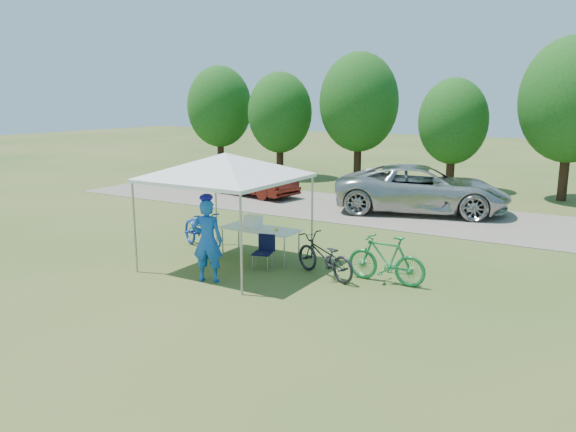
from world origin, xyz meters
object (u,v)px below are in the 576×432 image
object	(u,v)px
cooler	(253,221)
bike_dark	(324,256)
bike_green	(386,259)
cyclist	(207,241)
bike_blue	(199,230)
folding_table	(260,230)
sedan	(253,179)
folding_chair	(264,249)
minivan	(421,189)

from	to	relation	value
cooler	bike_dark	world-z (taller)	cooler
bike_green	cooler	bearing A→B (deg)	-91.64
cyclist	bike_blue	world-z (taller)	cyclist
folding_table	sedan	distance (m)	9.36
bike_dark	bike_green	bearing A→B (deg)	124.72
bike_dark	bike_blue	bearing A→B (deg)	-74.36
folding_chair	sedan	xyz separation A→B (m)	(-5.93, 8.19, 0.21)
bike_green	sedan	distance (m)	11.72
bike_dark	sedan	distance (m)	10.98
folding_table	bike_green	world-z (taller)	bike_green
cyclist	sedan	distance (m)	11.06
folding_chair	sedan	world-z (taller)	sedan
minivan	sedan	xyz separation A→B (m)	(-7.03, -0.17, -0.16)
bike_dark	minivan	bearing A→B (deg)	-155.67
cooler	bike_green	size ratio (longest dim) A/B	0.24
bike_dark	sedan	xyz separation A→B (m)	(-7.46, 8.06, 0.21)
cooler	folding_table	bearing A→B (deg)	-0.00
cooler	minivan	world-z (taller)	minivan
bike_green	cyclist	bearing A→B (deg)	-60.39
bike_blue	minivan	world-z (taller)	minivan
folding_table	minivan	distance (m)	7.95
bike_green	bike_dark	world-z (taller)	bike_green
folding_table	bike_blue	size ratio (longest dim) A/B	0.97
cooler	sedan	bearing A→B (deg)	124.44
bike_blue	folding_chair	bearing A→B (deg)	-73.81
bike_dark	folding_chair	bearing A→B (deg)	-63.84
folding_table	bike_dark	distance (m)	2.09
cooler	bike_blue	bearing A→B (deg)	-178.51
bike_blue	bike_green	distance (m)	5.30
cyclist	minivan	world-z (taller)	cyclist
bike_dark	minivan	distance (m)	8.25
bike_blue	cyclist	bearing A→B (deg)	-107.90
cooler	bike_green	distance (m)	3.61
bike_green	bike_dark	distance (m)	1.39
cyclist	bike_blue	size ratio (longest dim) A/B	0.92
folding_chair	sedan	distance (m)	10.11
folding_chair	bike_dark	bearing A→B (deg)	-11.01
cyclist	minivan	bearing A→B (deg)	-120.46
minivan	sedan	distance (m)	7.03
folding_table	folding_chair	xyz separation A→B (m)	(0.50, -0.57, -0.28)
cooler	cyclist	size ratio (longest dim) A/B	0.23
folding_table	minivan	xyz separation A→B (m)	(1.60, 7.79, 0.09)
bike_green	bike_dark	xyz separation A→B (m)	(-1.35, -0.32, -0.06)
folding_chair	cyclist	xyz separation A→B (m)	(-0.52, -1.46, 0.45)
cooler	sedan	xyz separation A→B (m)	(-5.23, 7.62, -0.27)
folding_chair	sedan	bearing A→B (deg)	110.08
bike_blue	folding_table	bearing A→B (deg)	-60.27
folding_table	bike_blue	xyz separation A→B (m)	(-1.92, -0.04, -0.23)
cooler	bike_green	bearing A→B (deg)	-1.90
sedan	minivan	bearing A→B (deg)	-77.05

